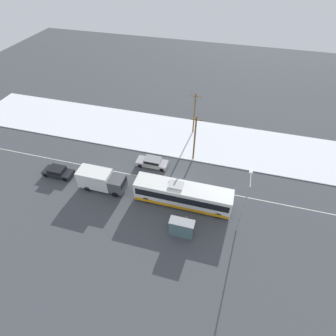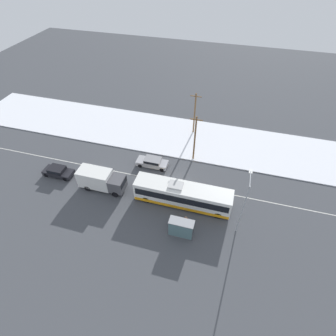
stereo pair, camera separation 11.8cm
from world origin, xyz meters
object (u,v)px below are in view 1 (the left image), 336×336
Objects in this scene: streetlamp at (245,201)px; box_truck at (101,180)px; utility_pole_roadside at (195,138)px; utility_pole_snowlot at (194,113)px; pedestrian_at_stop at (186,220)px; bus_shelter at (181,227)px; parked_car_near_truck at (58,171)px; city_bus at (183,195)px; sedan_car at (152,162)px.

box_truck is at bearing 174.90° from streetlamp.
utility_pole_roadside is 7.02m from utility_pole_snowlot.
streetlamp is at bearing 13.48° from pedestrian_at_stop.
utility_pole_roadside reaches higher than bus_shelter.
streetlamp is (18.38, -1.64, 3.32)m from box_truck.
utility_pole_snowlot is (16.68, 15.56, 3.11)m from parked_car_near_truck.
streetlamp is (7.16, -1.94, 3.35)m from city_bus.
box_truck reaches higher than bus_shelter.
bus_shelter is (0.93, -4.83, 0.08)m from city_bus.
parked_car_near_truck is 1.50× the size of bus_shelter.
city_bus is 8.14m from streetlamp.
pedestrian_at_stop is at bearing -166.52° from streetlamp.
streetlamp is at bearing -55.41° from utility_pole_roadside.
city_bus is 4.30× the size of bus_shelter.
streetlamp is (6.23, 2.89, 3.27)m from bus_shelter.
utility_pole_snowlot is (-2.95, 19.23, 2.76)m from pedestrian_at_stop.
sedan_car is at bearing 23.69° from parked_car_near_truck.
sedan_car is at bearing 127.92° from pedestrian_at_stop.
city_bus is 4.92m from bus_shelter.
bus_shelter reaches higher than pedestrian_at_stop.
parked_car_near_truck is 0.57× the size of utility_pole_roadside.
pedestrian_at_stop is (12.41, -3.07, -0.52)m from box_truck.
utility_pole_roadside is (-1.56, 12.34, 2.88)m from pedestrian_at_stop.
city_bus is at bearing 109.48° from pedestrian_at_stop.
pedestrian_at_stop is 1.59m from bus_shelter.
utility_pole_snowlot is at bearing 59.64° from box_truck.
pedestrian_at_stop is (7.13, -9.15, 0.33)m from sedan_car.
sedan_car reaches higher than parked_car_near_truck.
parked_car_near_truck is at bearing 179.08° from city_bus.
utility_pole_roadside reaches higher than sedan_car.
sedan_car is at bearing 149.49° from streetlamp.
bus_shelter is at bearing -20.48° from box_truck.
box_truck reaches higher than parked_car_near_truck.
sedan_car is at bearing 122.89° from bus_shelter.
streetlamp is 1.03× the size of utility_pole_roadside.
utility_pole_snowlot is at bearing -112.53° from sedan_car.
box_truck is at bearing 166.10° from pedestrian_at_stop.
utility_pole_roadside is at bearing 97.19° from pedestrian_at_stop.
box_truck is 12.79m from pedestrian_at_stop.
utility_pole_snowlot is at bearing 98.71° from pedestrian_at_stop.
sedan_car is 11.60m from pedestrian_at_stop.
parked_car_near_truck is at bearing -136.98° from utility_pole_snowlot.
bus_shelter is at bearing -155.09° from streetlamp.
utility_pole_roadside is at bearing -150.16° from sedan_car.
bus_shelter is (12.14, -4.54, 0.05)m from box_truck.
sedan_car is at bearing -112.53° from utility_pole_snowlot.
sedan_car is at bearing 49.00° from box_truck.
pedestrian_at_stop is 0.63× the size of bus_shelter.
city_bus reaches higher than pedestrian_at_stop.
streetlamp reaches higher than bus_shelter.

